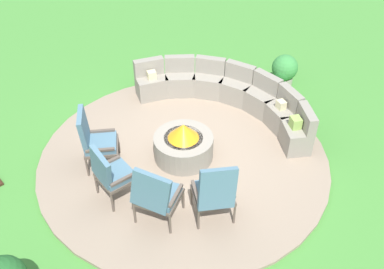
{
  "coord_description": "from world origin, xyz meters",
  "views": [
    {
      "loc": [
        4.43,
        -3.79,
        5.32
      ],
      "look_at": [
        0.0,
        0.2,
        0.45
      ],
      "focal_mm": 40.97,
      "sensor_mm": 36.0,
      "label": 1
    }
  ],
  "objects_px": {
    "potted_plant_0": "(284,70)",
    "potted_plant_1": "(282,76)",
    "fire_pit": "(184,144)",
    "lounge_chair_back_left": "(156,194)",
    "lounge_chair_front_left": "(95,139)",
    "curved_stone_bench": "(229,95)",
    "lounge_chair_front_right": "(110,173)",
    "lounge_chair_back_right": "(215,192)"
  },
  "relations": [
    {
      "from": "lounge_chair_front_left",
      "to": "potted_plant_0",
      "type": "relative_size",
      "value": 1.5
    },
    {
      "from": "curved_stone_bench",
      "to": "lounge_chair_front_left",
      "type": "distance_m",
      "value": 2.92
    },
    {
      "from": "lounge_chair_front_left",
      "to": "potted_plant_0",
      "type": "distance_m",
      "value": 4.46
    },
    {
      "from": "lounge_chair_back_right",
      "to": "potted_plant_0",
      "type": "xyz_separation_m",
      "value": [
        -1.7,
        3.77,
        -0.22
      ]
    },
    {
      "from": "curved_stone_bench",
      "to": "potted_plant_1",
      "type": "xyz_separation_m",
      "value": [
        0.2,
        1.43,
        -0.04
      ]
    },
    {
      "from": "lounge_chair_back_right",
      "to": "lounge_chair_front_left",
      "type": "bearing_deg",
      "value": 136.48
    },
    {
      "from": "fire_pit",
      "to": "potted_plant_0",
      "type": "distance_m",
      "value": 3.2
    },
    {
      "from": "fire_pit",
      "to": "lounge_chair_back_left",
      "type": "bearing_deg",
      "value": -56.84
    },
    {
      "from": "lounge_chair_back_right",
      "to": "potted_plant_0",
      "type": "relative_size",
      "value": 1.49
    },
    {
      "from": "lounge_chair_front_right",
      "to": "lounge_chair_front_left",
      "type": "bearing_deg",
      "value": 167.45
    },
    {
      "from": "fire_pit",
      "to": "lounge_chair_front_left",
      "type": "bearing_deg",
      "value": -123.84
    },
    {
      "from": "potted_plant_0",
      "to": "potted_plant_1",
      "type": "distance_m",
      "value": 0.15
    },
    {
      "from": "curved_stone_bench",
      "to": "potted_plant_0",
      "type": "bearing_deg",
      "value": 83.99
    },
    {
      "from": "lounge_chair_front_left",
      "to": "lounge_chair_back_right",
      "type": "xyz_separation_m",
      "value": [
        2.21,
        0.65,
        -0.0
      ]
    },
    {
      "from": "lounge_chair_front_left",
      "to": "potted_plant_1",
      "type": "height_order",
      "value": "lounge_chair_front_left"
    },
    {
      "from": "fire_pit",
      "to": "lounge_chair_front_right",
      "type": "xyz_separation_m",
      "value": [
        -0.01,
        -1.48,
        0.27
      ]
    },
    {
      "from": "curved_stone_bench",
      "to": "lounge_chair_front_right",
      "type": "distance_m",
      "value": 3.17
    },
    {
      "from": "lounge_chair_back_right",
      "to": "lounge_chair_back_left",
      "type": "bearing_deg",
      "value": 169.91
    },
    {
      "from": "lounge_chair_back_left",
      "to": "lounge_chair_back_right",
      "type": "relative_size",
      "value": 0.98
    },
    {
      "from": "fire_pit",
      "to": "lounge_chair_front_right",
      "type": "bearing_deg",
      "value": -90.32
    },
    {
      "from": "fire_pit",
      "to": "potted_plant_0",
      "type": "xyz_separation_m",
      "value": [
        -0.32,
        3.18,
        0.08
      ]
    },
    {
      "from": "lounge_chair_front_left",
      "to": "potted_plant_1",
      "type": "xyz_separation_m",
      "value": [
        0.55,
        4.31,
        -0.3
      ]
    },
    {
      "from": "lounge_chair_back_left",
      "to": "potted_plant_1",
      "type": "height_order",
      "value": "lounge_chair_back_left"
    },
    {
      "from": "curved_stone_bench",
      "to": "potted_plant_0",
      "type": "relative_size",
      "value": 4.92
    },
    {
      "from": "potted_plant_0",
      "to": "potted_plant_1",
      "type": "bearing_deg",
      "value": -69.58
    },
    {
      "from": "lounge_chair_front_right",
      "to": "potted_plant_1",
      "type": "distance_m",
      "value": 4.57
    },
    {
      "from": "lounge_chair_front_left",
      "to": "potted_plant_1",
      "type": "relative_size",
      "value": 1.95
    },
    {
      "from": "fire_pit",
      "to": "curved_stone_bench",
      "type": "height_order",
      "value": "curved_stone_bench"
    },
    {
      "from": "lounge_chair_back_left",
      "to": "potted_plant_0",
      "type": "distance_m",
      "value": 4.58
    },
    {
      "from": "lounge_chair_front_left",
      "to": "lounge_chair_front_right",
      "type": "xyz_separation_m",
      "value": [
        0.83,
        -0.24,
        -0.03
      ]
    },
    {
      "from": "lounge_chair_back_left",
      "to": "potted_plant_0",
      "type": "bearing_deg",
      "value": 77.17
    },
    {
      "from": "lounge_chair_front_right",
      "to": "potted_plant_1",
      "type": "xyz_separation_m",
      "value": [
        -0.27,
        4.56,
        -0.28
      ]
    },
    {
      "from": "curved_stone_bench",
      "to": "lounge_chair_back_left",
      "type": "xyz_separation_m",
      "value": [
        1.3,
        -2.89,
        0.24
      ]
    },
    {
      "from": "fire_pit",
      "to": "lounge_chair_back_left",
      "type": "distance_m",
      "value": 1.52
    },
    {
      "from": "lounge_chair_back_right",
      "to": "curved_stone_bench",
      "type": "bearing_deg",
      "value": 69.73
    },
    {
      "from": "curved_stone_bench",
      "to": "lounge_chair_back_right",
      "type": "distance_m",
      "value": 2.92
    },
    {
      "from": "fire_pit",
      "to": "potted_plant_1",
      "type": "height_order",
      "value": "fire_pit"
    },
    {
      "from": "lounge_chair_front_right",
      "to": "lounge_chair_back_left",
      "type": "relative_size",
      "value": 0.96
    },
    {
      "from": "lounge_chair_front_right",
      "to": "lounge_chair_back_left",
      "type": "xyz_separation_m",
      "value": [
        0.82,
        0.23,
        0.01
      ]
    },
    {
      "from": "lounge_chair_front_right",
      "to": "potted_plant_0",
      "type": "bearing_deg",
      "value": 97.64
    },
    {
      "from": "lounge_chair_back_right",
      "to": "potted_plant_1",
      "type": "distance_m",
      "value": 4.03
    },
    {
      "from": "potted_plant_0",
      "to": "fire_pit",
      "type": "bearing_deg",
      "value": -84.17
    }
  ]
}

